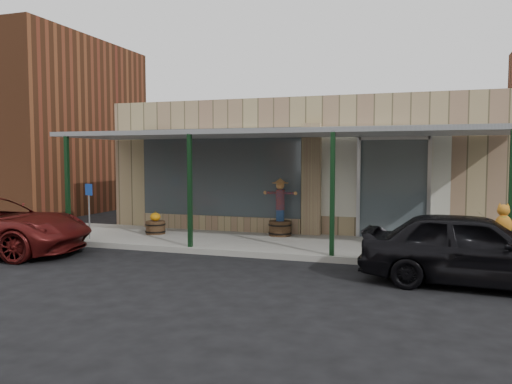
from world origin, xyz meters
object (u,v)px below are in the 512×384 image
(barrel_scarecrow, at_px, (280,216))
(handicap_sign, at_px, (89,204))
(barrel_pumpkin, at_px, (155,226))
(parked_sedan, at_px, (474,249))

(barrel_scarecrow, height_order, handicap_sign, barrel_scarecrow)
(barrel_pumpkin, xyz_separation_m, parked_sedan, (8.40, -2.96, 0.32))
(barrel_scarecrow, xyz_separation_m, parked_sedan, (4.79, -3.76, -0.01))
(barrel_pumpkin, height_order, parked_sedan, parked_sedan)
(handicap_sign, bearing_deg, barrel_pumpkin, 68.08)
(barrel_pumpkin, bearing_deg, barrel_scarecrow, 12.55)
(barrel_scarecrow, distance_m, barrel_pumpkin, 3.71)
(barrel_pumpkin, distance_m, parked_sedan, 8.91)
(barrel_scarecrow, xyz_separation_m, barrel_pumpkin, (-3.61, -0.80, -0.32))
(handicap_sign, bearing_deg, barrel_scarecrow, 44.96)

